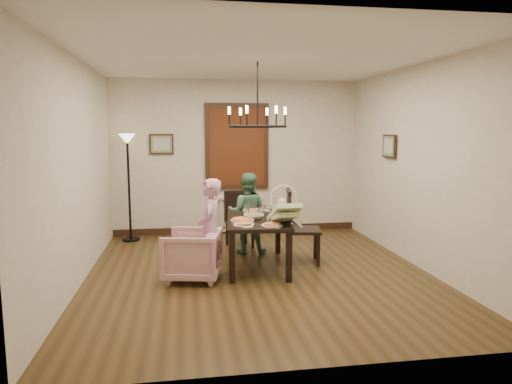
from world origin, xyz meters
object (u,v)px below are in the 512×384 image
object	(u,v)px
baby_bouncer	(284,211)
floor_lamp	(129,189)
chair_far	(240,219)
chair_right	(304,226)
dining_table	(257,224)
drinking_glass	(261,212)
elderly_woman	(210,238)
seated_man	(247,220)
armchair	(192,255)

from	to	relation	value
baby_bouncer	floor_lamp	bearing A→B (deg)	129.27
chair_far	chair_right	size ratio (longest dim) A/B	0.85
dining_table	drinking_glass	distance (m)	0.17
chair_right	elderly_woman	bearing A→B (deg)	120.48
dining_table	baby_bouncer	world-z (taller)	baby_bouncer
chair_far	floor_lamp	world-z (taller)	floor_lamp
dining_table	chair_far	bearing A→B (deg)	101.77
seated_man	floor_lamp	distance (m)	2.21
chair_right	baby_bouncer	bearing A→B (deg)	154.21
armchair	elderly_woman	bearing A→B (deg)	97.83
dining_table	baby_bouncer	size ratio (longest dim) A/B	2.88
armchair	seated_man	bearing A→B (deg)	155.08
floor_lamp	chair_right	bearing A→B (deg)	-33.82
armchair	baby_bouncer	distance (m)	1.31
dining_table	elderly_woman	world-z (taller)	elderly_woman
seated_man	drinking_glass	bearing A→B (deg)	108.65
chair_right	drinking_glass	size ratio (longest dim) A/B	7.48
seated_man	floor_lamp	size ratio (longest dim) A/B	0.58
armchair	floor_lamp	distance (m)	2.54
chair_far	elderly_woman	distance (m)	1.63
floor_lamp	elderly_woman	bearing A→B (deg)	-61.18
elderly_woman	drinking_glass	distance (m)	0.88
armchair	elderly_woman	distance (m)	0.32
seated_man	drinking_glass	distance (m)	0.78
chair_right	dining_table	bearing A→B (deg)	107.86
armchair	elderly_woman	world-z (taller)	elderly_woman
chair_far	armchair	bearing A→B (deg)	-129.99
armchair	dining_table	bearing A→B (deg)	125.73
elderly_woman	armchair	bearing A→B (deg)	-85.94
drinking_glass	armchair	bearing A→B (deg)	-156.12
drinking_glass	floor_lamp	xyz separation A→B (m)	(-1.98, 1.83, 0.13)
armchair	baby_bouncer	world-z (taller)	baby_bouncer
dining_table	floor_lamp	world-z (taller)	floor_lamp
drinking_glass	seated_man	bearing A→B (deg)	97.12
armchair	floor_lamp	world-z (taller)	floor_lamp
chair_right	seated_man	distance (m)	0.99
chair_right	seated_man	xyz separation A→B (m)	(-0.73, 0.66, -0.02)
chair_right	armchair	xyz separation A→B (m)	(-1.60, -0.50, -0.22)
elderly_woman	baby_bouncer	xyz separation A→B (m)	(0.95, -0.06, 0.33)
drinking_glass	floor_lamp	world-z (taller)	floor_lamp
dining_table	seated_man	world-z (taller)	seated_man
drinking_glass	baby_bouncer	bearing A→B (deg)	-66.41
chair_right	seated_man	size ratio (longest dim) A/B	1.04
chair_right	baby_bouncer	xyz separation A→B (m)	(-0.42, -0.58, 0.33)
chair_far	drinking_glass	distance (m)	1.14
chair_right	floor_lamp	size ratio (longest dim) A/B	0.60
dining_table	floor_lamp	bearing A→B (deg)	142.06
floor_lamp	armchair	bearing A→B (deg)	-65.69
chair_right	floor_lamp	xyz separation A→B (m)	(-2.62, 1.75, 0.36)
baby_bouncer	seated_man	bearing A→B (deg)	100.09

